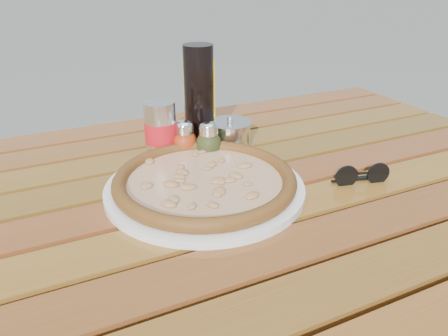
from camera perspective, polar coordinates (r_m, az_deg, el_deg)
name	(u,v)px	position (r m, az deg, el deg)	size (l,w,h in m)	color
table	(228,221)	(0.85, 0.59, -6.99)	(1.40, 0.90, 0.75)	#321A0B
plate	(205,188)	(0.79, -2.51, -2.61)	(0.36, 0.36, 0.01)	white
pizza	(205,180)	(0.79, -2.53, -1.60)	(0.37, 0.37, 0.03)	beige
pepper_shaker	(184,140)	(0.93, -5.19, 3.72)	(0.07, 0.07, 0.08)	#B53A14
oregano_shaker	(209,141)	(0.92, -2.03, 3.55)	(0.06, 0.06, 0.08)	#384019
dark_bottle	(199,95)	(0.98, -3.27, 9.48)	(0.07, 0.07, 0.22)	black
soda_can	(161,130)	(0.93, -8.29, 4.91)	(0.08, 0.08, 0.12)	silver
olive_oil_cruet	(199,99)	(1.00, -3.26, 8.94)	(0.06, 0.06, 0.21)	gold
parmesan_tin	(230,134)	(0.98, 0.78, 4.48)	(0.12, 0.12, 0.07)	silver
sunglasses	(362,176)	(0.86, 17.53, -0.96)	(0.11, 0.04, 0.04)	black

